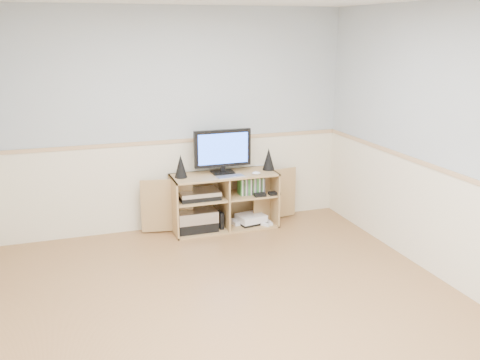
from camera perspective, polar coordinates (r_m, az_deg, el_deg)
name	(u,v)px	position (r m, az deg, el deg)	size (l,w,h in m)	color
room	(229,169)	(4.08, -1.21, 1.19)	(4.04, 4.54, 2.54)	#A37848
media_cabinet	(223,199)	(6.25, -1.84, -2.06)	(1.90, 0.46, 0.65)	tan
monitor	(223,150)	(6.08, -1.87, 3.25)	(0.66, 0.18, 0.51)	black
speaker_left	(181,166)	(5.97, -6.34, 1.48)	(0.14, 0.14, 0.26)	black
speaker_right	(269,159)	(6.27, 3.07, 2.25)	(0.14, 0.14, 0.26)	black
keyboard	(230,176)	(5.98, -1.07, 0.38)	(0.31, 0.13, 0.01)	silver
mouse	(256,173)	(6.08, 1.76, 0.74)	(0.10, 0.06, 0.04)	white
av_components	(197,213)	(6.15, -4.59, -3.52)	(0.53, 0.34, 0.47)	black
game_consoles	(250,219)	(6.36, 1.06, -4.21)	(0.46, 0.31, 0.11)	white
game_cases	(251,186)	(6.23, 1.20, -0.63)	(0.30, 0.14, 0.19)	#3F8C3F
wall_outlet	(259,170)	(6.50, 2.05, 1.11)	(0.12, 0.03, 0.12)	white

